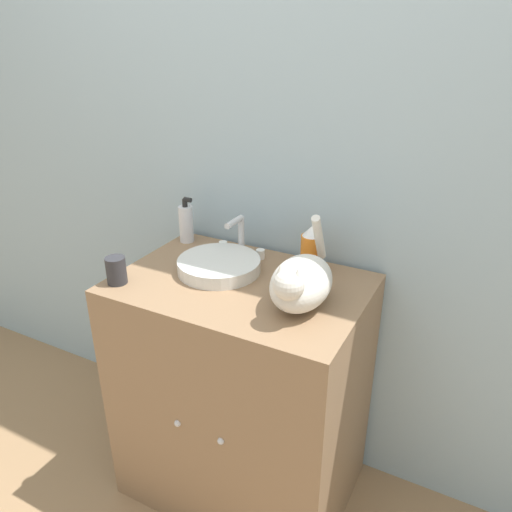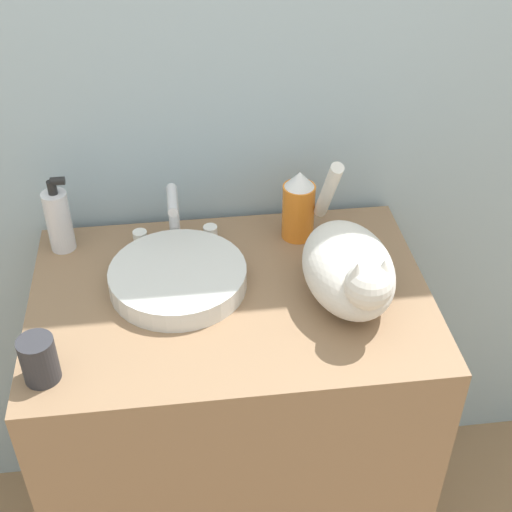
{
  "view_description": "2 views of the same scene",
  "coord_description": "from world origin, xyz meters",
  "px_view_note": "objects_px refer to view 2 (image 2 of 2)",
  "views": [
    {
      "loc": [
        0.72,
        -0.99,
        1.68
      ],
      "look_at": [
        0.09,
        0.23,
        1.05
      ],
      "focal_mm": 35.0,
      "sensor_mm": 36.0,
      "label": 1
    },
    {
      "loc": [
        -0.09,
        -0.84,
        1.87
      ],
      "look_at": [
        0.05,
        0.27,
        1.01
      ],
      "focal_mm": 50.0,
      "sensor_mm": 36.0,
      "label": 2
    }
  ],
  "objects_px": {
    "cup": "(39,360)",
    "cat": "(350,269)",
    "spray_bottle": "(299,206)",
    "soap_bottle": "(59,220)"
  },
  "relations": [
    {
      "from": "cat",
      "to": "spray_bottle",
      "type": "distance_m",
      "value": 0.25
    },
    {
      "from": "soap_bottle",
      "to": "spray_bottle",
      "type": "height_order",
      "value": "soap_bottle"
    },
    {
      "from": "cat",
      "to": "spray_bottle",
      "type": "bearing_deg",
      "value": -169.63
    },
    {
      "from": "spray_bottle",
      "to": "soap_bottle",
      "type": "bearing_deg",
      "value": 177.95
    },
    {
      "from": "soap_bottle",
      "to": "cup",
      "type": "relative_size",
      "value": 1.99
    },
    {
      "from": "soap_bottle",
      "to": "spray_bottle",
      "type": "xyz_separation_m",
      "value": [
        0.53,
        -0.02,
        0.01
      ]
    },
    {
      "from": "cup",
      "to": "cat",
      "type": "bearing_deg",
      "value": 13.31
    },
    {
      "from": "soap_bottle",
      "to": "cup",
      "type": "xyz_separation_m",
      "value": [
        -0.0,
        -0.4,
        -0.03
      ]
    },
    {
      "from": "soap_bottle",
      "to": "spray_bottle",
      "type": "bearing_deg",
      "value": -2.05
    },
    {
      "from": "cat",
      "to": "spray_bottle",
      "type": "height_order",
      "value": "cat"
    }
  ]
}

